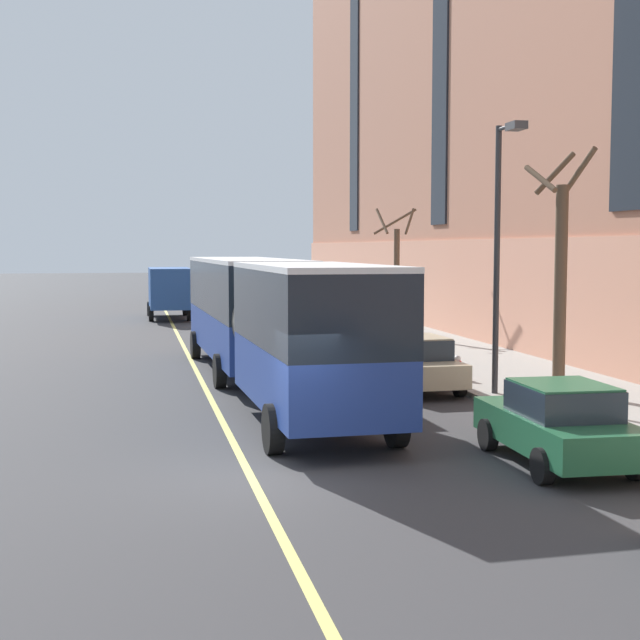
% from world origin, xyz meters
% --- Properties ---
extents(ground_plane, '(260.00, 260.00, 0.00)m').
position_xyz_m(ground_plane, '(0.00, 0.00, 0.00)').
color(ground_plane, '#38383A').
extents(city_bus, '(3.33, 18.87, 3.69)m').
position_xyz_m(city_bus, '(1.28, 9.47, 2.13)').
color(city_bus, navy).
rests_on(city_bus, ground).
extents(parked_car_champagne_0, '(2.03, 4.46, 1.56)m').
position_xyz_m(parked_car_champagne_0, '(5.35, 8.50, 0.78)').
color(parked_car_champagne_0, '#BCAD89').
rests_on(parked_car_champagne_0, ground).
extents(parked_car_red_1, '(2.01, 4.44, 1.56)m').
position_xyz_m(parked_car_red_1, '(5.13, 18.18, 0.78)').
color(parked_car_red_1, '#B21E19').
rests_on(parked_car_red_1, ground).
extents(parked_car_green_2, '(2.05, 4.25, 1.56)m').
position_xyz_m(parked_car_green_2, '(5.32, -0.39, 0.78)').
color(parked_car_green_2, '#23603D').
rests_on(parked_car_green_2, ground).
extents(parked_car_green_3, '(1.97, 4.53, 1.56)m').
position_xyz_m(parked_car_green_3, '(5.13, 27.52, 0.78)').
color(parked_car_green_3, '#23603D').
rests_on(parked_car_green_3, ground).
extents(parked_car_darkgray_6, '(1.96, 4.76, 1.56)m').
position_xyz_m(parked_car_darkgray_6, '(5.23, 33.81, 0.78)').
color(parked_car_darkgray_6, '#4C4C51').
rests_on(parked_car_darkgray_6, ground).
extents(box_truck, '(2.38, 6.72, 2.91)m').
position_xyz_m(box_truck, '(-0.43, 35.45, 1.66)').
color(box_truck, '#285199').
rests_on(box_truck, ground).
extents(street_tree_mid_block, '(1.64, 1.59, 6.58)m').
position_xyz_m(street_tree_mid_block, '(8.93, 6.79, 3.39)').
color(street_tree_mid_block, brown).
rests_on(street_tree_mid_block, sidewalk).
extents(street_tree_far_uptown, '(1.94, 1.94, 5.64)m').
position_xyz_m(street_tree_far_uptown, '(8.94, 22.16, 3.02)').
color(street_tree_far_uptown, brown).
rests_on(street_tree_far_uptown, sidewalk).
extents(street_lamp, '(0.36, 1.48, 7.08)m').
position_xyz_m(street_lamp, '(7.06, 6.48, 4.47)').
color(street_lamp, '#2D2D30').
rests_on(street_lamp, sidewalk).
extents(fire_hydrant, '(0.42, 0.24, 0.72)m').
position_xyz_m(fire_hydrant, '(6.96, 9.27, 0.49)').
color(fire_hydrant, red).
rests_on(fire_hydrant, sidewalk).
extents(lane_centerline, '(0.16, 140.00, 0.01)m').
position_xyz_m(lane_centerline, '(-0.41, 3.00, 0.00)').
color(lane_centerline, '#E0D66B').
rests_on(lane_centerline, ground).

